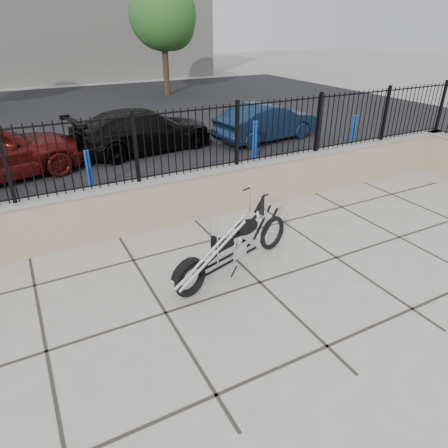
% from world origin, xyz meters
% --- Properties ---
extents(ground_plane, '(90.00, 90.00, 0.00)m').
position_xyz_m(ground_plane, '(0.00, 0.00, 0.00)').
color(ground_plane, '#99968E').
rests_on(ground_plane, ground).
extents(parking_lot, '(30.00, 30.00, 0.00)m').
position_xyz_m(parking_lot, '(0.00, 12.50, 0.00)').
color(parking_lot, black).
rests_on(parking_lot, ground).
extents(retaining_wall, '(14.00, 0.36, 0.96)m').
position_xyz_m(retaining_wall, '(0.00, 2.50, 0.48)').
color(retaining_wall, gray).
rests_on(retaining_wall, ground_plane).
extents(iron_fence, '(14.00, 0.08, 1.20)m').
position_xyz_m(iron_fence, '(0.00, 2.50, 1.56)').
color(iron_fence, black).
rests_on(iron_fence, retaining_wall).
extents(background_building, '(22.00, 6.00, 8.00)m').
position_xyz_m(background_building, '(0.00, 26.50, 4.00)').
color(background_building, beige).
rests_on(background_building, ground_plane).
extents(chopper_motorcycle, '(2.32, 1.08, 1.38)m').
position_xyz_m(chopper_motorcycle, '(-0.21, 0.47, 0.69)').
color(chopper_motorcycle, black).
rests_on(chopper_motorcycle, ground_plane).
extents(car_black, '(4.51, 2.34, 1.25)m').
position_xyz_m(car_black, '(0.64, 7.44, 0.63)').
color(car_black, black).
rests_on(car_black, parking_lot).
extents(car_blue, '(3.72, 1.72, 1.18)m').
position_xyz_m(car_blue, '(4.57, 6.75, 0.59)').
color(car_blue, '#0F1F38').
rests_on(car_blue, parking_lot).
extents(bollard_a, '(0.15, 0.15, 1.00)m').
position_xyz_m(bollard_a, '(-1.49, 4.76, 0.50)').
color(bollard_a, '#0C36C2').
rests_on(bollard_a, ground_plane).
extents(bollard_b, '(0.17, 0.17, 1.09)m').
position_xyz_m(bollard_b, '(3.08, 5.13, 0.55)').
color(bollard_b, '#0E38D4').
rests_on(bollard_b, ground_plane).
extents(bollard_c, '(0.14, 0.14, 1.02)m').
position_xyz_m(bollard_c, '(6.29, 4.66, 0.51)').
color(bollard_c, '#0C40BC').
rests_on(bollard_c, ground_plane).
extents(tree_right, '(3.34, 3.34, 5.64)m').
position_xyz_m(tree_right, '(4.98, 17.02, 3.95)').
color(tree_right, '#382619').
rests_on(tree_right, ground_plane).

